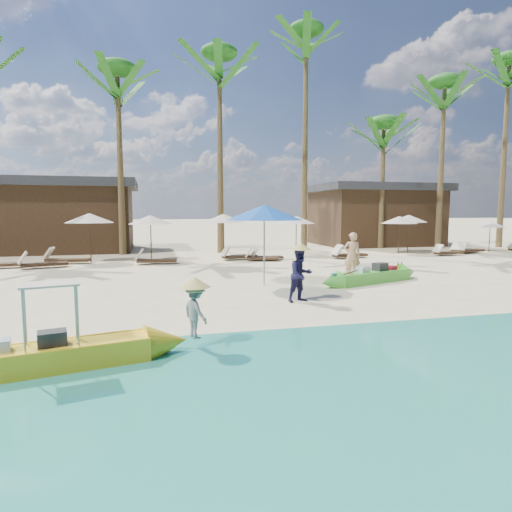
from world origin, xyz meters
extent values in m
plane|color=#F4E9B4|center=(0.00, 0.00, 0.00)|extent=(240.00, 240.00, 0.00)
cube|color=tan|center=(0.00, -5.00, 0.00)|extent=(240.00, 4.50, 0.01)
cube|color=green|center=(5.41, 2.29, 0.19)|extent=(3.23, 1.70, 0.38)
cube|color=white|center=(5.41, 2.29, 0.21)|extent=(2.75, 1.38, 0.17)
cube|color=#262628|center=(5.79, 2.42, 0.47)|extent=(0.55, 0.48, 0.35)
cube|color=silver|center=(5.01, 2.20, 0.44)|extent=(0.43, 0.40, 0.28)
cube|color=#AF1729|center=(6.32, 2.56, 0.41)|extent=(0.37, 0.34, 0.22)
cylinder|color=#AF1729|center=(4.44, 2.00, 0.34)|extent=(0.22, 0.22, 0.09)
cylinder|color=#262628|center=(4.24, 1.82, 0.34)|extent=(0.20, 0.20, 0.08)
sphere|color=#C8B87D|center=(3.94, 1.76, 0.39)|extent=(0.18, 0.18, 0.18)
cylinder|color=yellow|center=(6.75, 2.86, 0.39)|extent=(0.14, 0.14, 0.18)
cylinder|color=yellow|center=(6.94, 2.92, 0.39)|extent=(0.14, 0.14, 0.18)
cube|color=yellow|center=(-3.57, -3.83, 0.19)|extent=(3.31, 1.34, 0.39)
cube|color=white|center=(-3.57, -3.83, 0.21)|extent=(2.83, 1.06, 0.17)
cube|color=#262628|center=(-3.37, -3.79, 0.45)|extent=(0.47, 0.41, 0.31)
cube|color=beige|center=(-3.37, -3.79, 1.33)|extent=(0.92, 0.72, 0.03)
imported|color=tan|center=(5.20, 3.37, 0.83)|extent=(0.70, 0.56, 1.66)
imported|color=#151438|center=(2.00, -0.02, 0.73)|extent=(0.84, 0.73, 1.46)
imported|color=gray|center=(-1.14, -3.25, 0.67)|extent=(0.59, 0.72, 0.97)
cylinder|color=#99999E|center=(1.70, 2.62, 1.28)|extent=(0.06, 0.06, 2.56)
cone|color=#1351B5|center=(1.70, 2.62, 2.38)|extent=(2.45, 2.45, 0.50)
cylinder|color=#3B2618|center=(-4.62, 10.81, 1.13)|extent=(0.06, 0.06, 2.26)
cone|color=beige|center=(-4.62, 10.81, 2.10)|extent=(2.26, 2.26, 0.45)
cube|color=#3B2618|center=(-5.58, 10.46, 0.17)|extent=(1.96, 0.84, 0.13)
cube|color=beige|center=(-6.41, 10.56, 0.50)|extent=(0.50, 0.66, 0.55)
cube|color=#3B2618|center=(-6.29, 9.08, 0.16)|extent=(1.91, 1.09, 0.13)
cube|color=beige|center=(-7.06, 8.85, 0.48)|extent=(0.56, 0.68, 0.53)
cylinder|color=#3B2618|center=(-1.83, 10.66, 1.08)|extent=(0.05, 0.05, 2.17)
cone|color=beige|center=(-1.83, 10.66, 2.02)|extent=(2.17, 2.17, 0.43)
cube|color=#3B2618|center=(-1.58, 9.33, 0.16)|extent=(1.82, 0.71, 0.13)
cube|color=beige|center=(-2.37, 9.39, 0.47)|extent=(0.44, 0.61, 0.52)
cylinder|color=#3B2618|center=(1.86, 11.30, 1.11)|extent=(0.06, 0.06, 2.21)
cone|color=beige|center=(1.86, 11.30, 2.06)|extent=(2.21, 2.21, 0.44)
cube|color=#3B2618|center=(2.46, 10.15, 0.15)|extent=(1.80, 0.85, 0.12)
cube|color=beige|center=(1.71, 10.01, 0.46)|extent=(0.48, 0.62, 0.50)
cube|color=#3B2618|center=(3.44, 9.32, 0.14)|extent=(1.62, 0.94, 0.11)
cube|color=beige|center=(2.79, 9.53, 0.41)|extent=(0.48, 0.58, 0.45)
cylinder|color=#3B2618|center=(6.01, 11.76, 1.05)|extent=(0.05, 0.05, 2.09)
cone|color=beige|center=(6.01, 11.76, 1.95)|extent=(2.09, 2.09, 0.42)
cube|color=#3B2618|center=(3.77, 9.68, 0.14)|extent=(1.55, 0.57, 0.11)
cube|color=beige|center=(3.10, 9.65, 0.41)|extent=(0.37, 0.51, 0.45)
cube|color=#3B2618|center=(8.01, 9.43, 0.14)|extent=(1.66, 0.78, 0.11)
cube|color=beige|center=(7.32, 9.31, 0.42)|extent=(0.44, 0.57, 0.47)
cylinder|color=#3B2618|center=(11.91, 10.95, 1.04)|extent=(0.05, 0.05, 2.07)
cone|color=beige|center=(11.91, 10.95, 1.93)|extent=(2.07, 2.07, 0.41)
cube|color=#3B2618|center=(8.20, 9.49, 0.16)|extent=(1.83, 0.82, 0.12)
cube|color=beige|center=(7.43, 9.38, 0.47)|extent=(0.47, 0.62, 0.51)
cylinder|color=#3B2618|center=(12.79, 11.38, 1.07)|extent=(0.05, 0.05, 2.15)
cone|color=beige|center=(12.79, 11.38, 2.00)|extent=(2.15, 2.15, 0.43)
cube|color=#3B2618|center=(14.00, 9.42, 0.14)|extent=(1.59, 0.64, 0.11)
cube|color=beige|center=(13.32, 9.36, 0.41)|extent=(0.39, 0.53, 0.45)
cube|color=#3B2618|center=(15.97, 10.53, 0.15)|extent=(1.75, 1.01, 0.12)
cube|color=beige|center=(15.27, 10.31, 0.44)|extent=(0.52, 0.62, 0.49)
cylinder|color=#3B2618|center=(17.62, 10.43, 0.89)|extent=(0.04, 0.04, 1.78)
cone|color=beige|center=(17.62, 10.43, 1.65)|extent=(1.78, 1.78, 0.36)
cube|color=#3B2618|center=(16.10, 10.15, 0.16)|extent=(1.85, 0.97, 0.12)
cube|color=beige|center=(15.34, 9.96, 0.47)|extent=(0.52, 0.65, 0.52)
cone|color=brown|center=(-3.36, 14.27, 5.04)|extent=(0.40, 0.40, 10.08)
ellipsoid|color=#1D6018|center=(-3.36, 14.27, 10.08)|extent=(2.08, 2.08, 0.88)
cone|color=brown|center=(2.15, 14.01, 5.63)|extent=(0.40, 0.40, 11.26)
ellipsoid|color=#1D6018|center=(2.15, 14.01, 11.26)|extent=(2.08, 2.08, 0.88)
cone|color=brown|center=(7.45, 14.38, 6.58)|extent=(0.40, 0.40, 13.16)
ellipsoid|color=#1D6018|center=(7.45, 14.38, 13.16)|extent=(2.08, 2.08, 0.88)
cone|color=brown|center=(12.84, 14.52, 4.04)|extent=(0.40, 0.40, 8.07)
ellipsoid|color=#1D6018|center=(12.84, 14.52, 8.07)|extent=(2.08, 2.08, 0.88)
cone|color=brown|center=(16.57, 13.68, 5.32)|extent=(0.40, 0.40, 10.64)
ellipsoid|color=#1D6018|center=(16.57, 13.68, 10.64)|extent=(2.08, 2.08, 0.88)
cone|color=brown|center=(21.07, 13.33, 6.13)|extent=(0.40, 0.40, 12.26)
ellipsoid|color=#1D6018|center=(21.07, 13.33, 12.26)|extent=(2.08, 2.08, 0.88)
cube|color=#3B2618|center=(-8.00, 17.50, 1.90)|extent=(10.00, 6.00, 3.80)
cube|color=#2D2D33|center=(-8.00, 17.50, 4.05)|extent=(10.80, 6.60, 0.50)
cube|color=#3B2618|center=(14.00, 17.50, 1.90)|extent=(8.00, 6.00, 3.80)
cube|color=#2D2D33|center=(14.00, 17.50, 4.05)|extent=(8.80, 6.60, 0.50)
camera|label=1|loc=(-1.90, -10.68, 2.42)|focal=30.00mm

